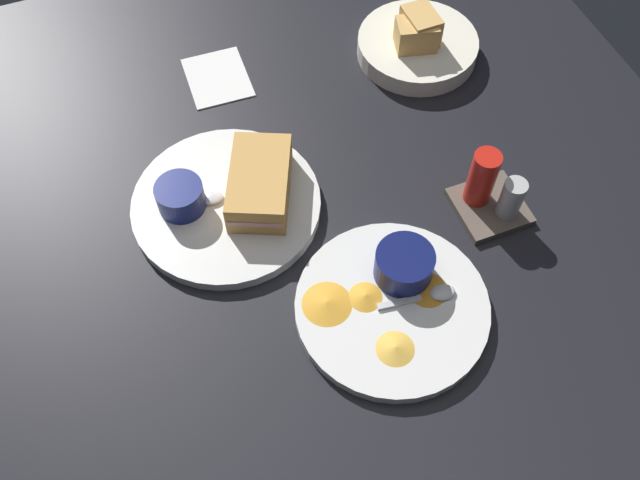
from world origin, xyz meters
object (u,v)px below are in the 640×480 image
Objects in this scene: ramekin_dark_sauce at (180,196)px; spoon_by_gravy_ramekin at (432,295)px; spoon_by_dark_ramekin at (221,196)px; ramekin_light_gravy at (404,264)px; sandwich_half_near at (260,183)px; plate_chips_companion at (392,308)px; bread_basket_rear at (417,44)px; plate_sandwich_main at (226,205)px; condiment_caddy at (491,192)px.

spoon_by_gravy_ramekin is (24.09, 24.75, -1.73)cm from ramekin_dark_sauce.
spoon_by_dark_ramekin is 1.37× the size of ramekin_light_gravy.
sandwich_half_near is at bearing -145.07° from ramekin_light_gravy.
bread_basket_rear is at bearing 150.84° from plate_chips_companion.
ramekin_dark_sauce is 44.72cm from bread_basket_rear.
ramekin_light_gravy is at bearing 48.89° from ramekin_dark_sauce.
plate_sandwich_main and plate_chips_companion have the same top height.
bread_basket_rear is (-40.03, 17.01, 0.26)cm from spoon_by_gravy_ramekin.
plate_chips_companion is 5.14cm from spoon_by_gravy_ramekin.
bread_basket_rear is at bearing 110.89° from ramekin_dark_sauce.
sandwich_half_near reaches higher than spoon_by_dark_ramekin.
ramekin_light_gravy is at bearing 140.19° from plate_chips_companion.
spoon_by_dark_ramekin is (0.75, 5.15, -1.73)cm from ramekin_dark_sauce.
bread_basket_rear is (-17.40, 36.27, 1.42)cm from plate_sandwich_main.
sandwich_half_near is at bearing 84.11° from plate_sandwich_main.
ramekin_dark_sauce is 0.63× the size of spoon_by_gravy_ramekin.
plate_sandwich_main is at bearing -64.37° from bread_basket_rear.
plate_chips_companion is 5.52cm from ramekin_light_gravy.
bread_basket_rear is 30.02cm from condiment_caddy.
spoon_by_dark_ramekin is (-0.71, -0.33, 1.16)cm from plate_sandwich_main.
sandwich_half_near is 0.81× the size of bread_basket_rear.
spoon_by_gravy_ramekin is at bearing 33.22° from sandwich_half_near.
sandwich_half_near is 10.44cm from ramekin_dark_sauce.
plate_sandwich_main is at bearing -95.89° from sandwich_half_near.
spoon_by_gravy_ramekin is (0.66, 4.96, 1.16)cm from plate_chips_companion.
bread_basket_rear is at bearing 156.98° from spoon_by_gravy_ramekin.
condiment_caddy is at bearing -7.08° from bread_basket_rear.
ramekin_dark_sauce reaches higher than spoon_by_dark_ramekin.
plate_chips_companion is at bearing -39.81° from ramekin_light_gravy.
plate_sandwich_main is 29.74cm from spoon_by_gravy_ramekin.
ramekin_light_gravy is at bearing -68.47° from condiment_caddy.
spoon_by_gravy_ramekin is at bearing -52.36° from condiment_caddy.
spoon_by_gravy_ramekin is at bearing 25.21° from ramekin_light_gravy.
plate_chips_companion is at bearing -97.61° from spoon_by_gravy_ramekin.
bread_basket_rear is (-17.89, 31.50, -1.78)cm from sandwich_half_near.
plate_sandwich_main is at bearing -139.59° from spoon_by_gravy_ramekin.
plate_sandwich_main is 1.36× the size of bread_basket_rear.
sandwich_half_near is 21.85cm from ramekin_light_gravy.
bread_basket_rear reaches higher than plate_sandwich_main.
condiment_caddy is (29.76, -3.70, 1.19)cm from bread_basket_rear.
condiment_caddy reaches higher than spoon_by_gravy_ramekin.
sandwich_half_near is 1.50× the size of spoon_by_gravy_ramekin.
spoon_by_dark_ramekin is (-1.20, -5.10, -2.04)cm from sandwich_half_near.
spoon_by_dark_ramekin is 27.02cm from plate_chips_companion.
plate_sandwich_main is 5.76cm from sandwich_half_near.
plate_chips_companion is 45.10cm from bread_basket_rear.
plate_sandwich_main is at bearing 25.17° from spoon_by_dark_ramekin.
spoon_by_gravy_ramekin is 0.54× the size of bread_basket_rear.
plate_chips_companion is at bearing 23.95° from sandwich_half_near.
plate_sandwich_main is at bearing -146.93° from plate_chips_companion.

